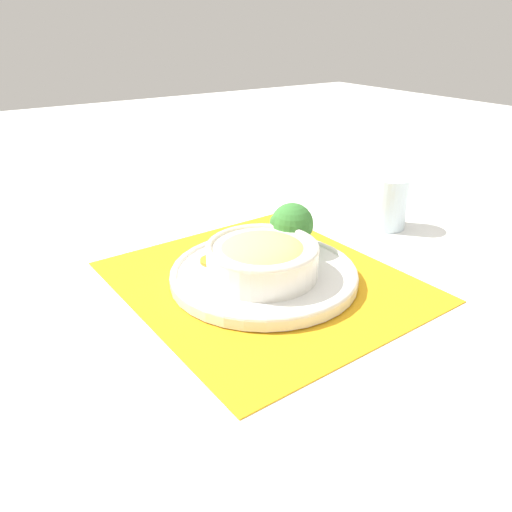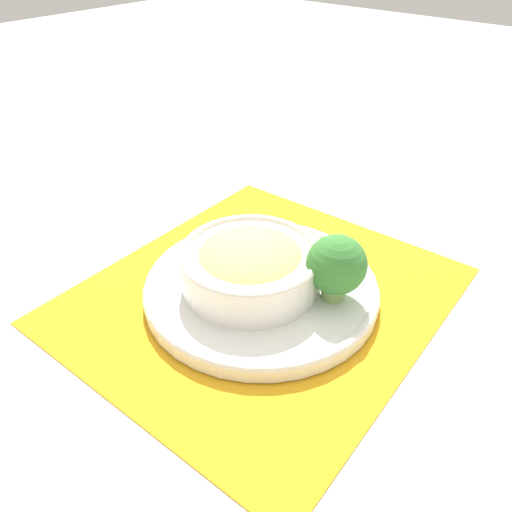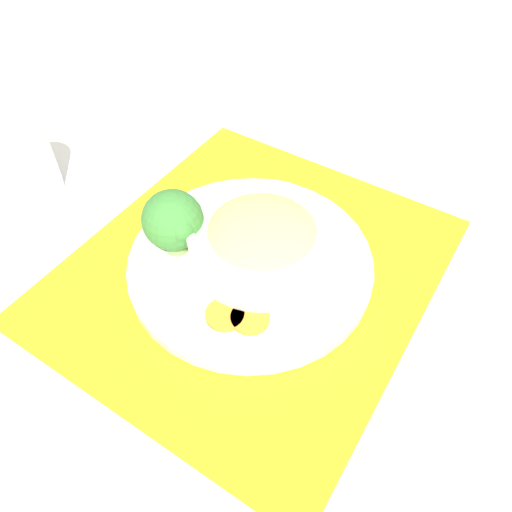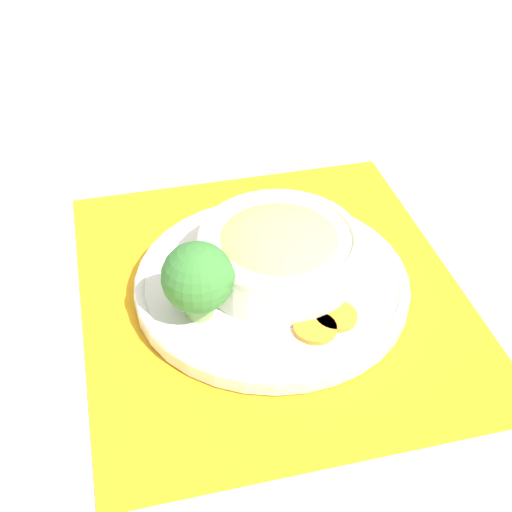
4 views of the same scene
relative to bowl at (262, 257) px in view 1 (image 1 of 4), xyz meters
The scene contains 8 objects.
ground_plane 0.05m from the bowl, 44.18° to the left, with size 4.00×4.00×0.00m, color white.
placemat 0.05m from the bowl, 44.18° to the left, with size 0.43×0.47×0.00m.
plate 0.04m from the bowl, 44.18° to the left, with size 0.30×0.30×0.02m.
bowl is the anchor object (origin of this frame).
broccoli_floret 0.11m from the bowl, 27.05° to the left, with size 0.07×0.07×0.08m.
carrot_slice_near 0.10m from the bowl, 99.49° to the left, with size 0.04×0.04×0.01m.
carrot_slice_middle 0.10m from the bowl, 116.69° to the left, with size 0.04×0.04×0.01m.
water_glass 0.35m from the bowl, 10.19° to the left, with size 0.07×0.07×0.10m.
Camera 1 is at (-0.40, -0.58, 0.38)m, focal length 35.00 mm.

